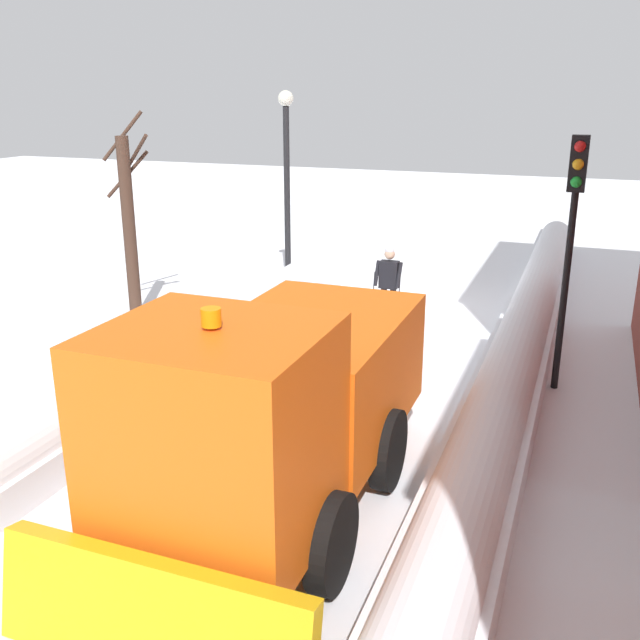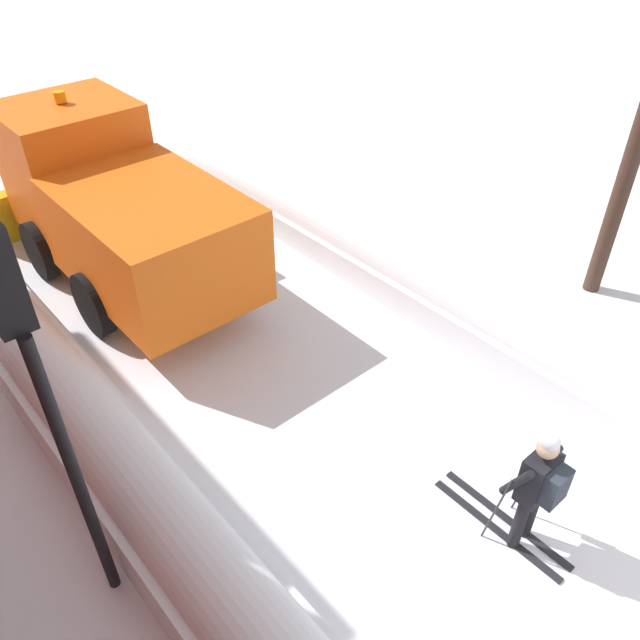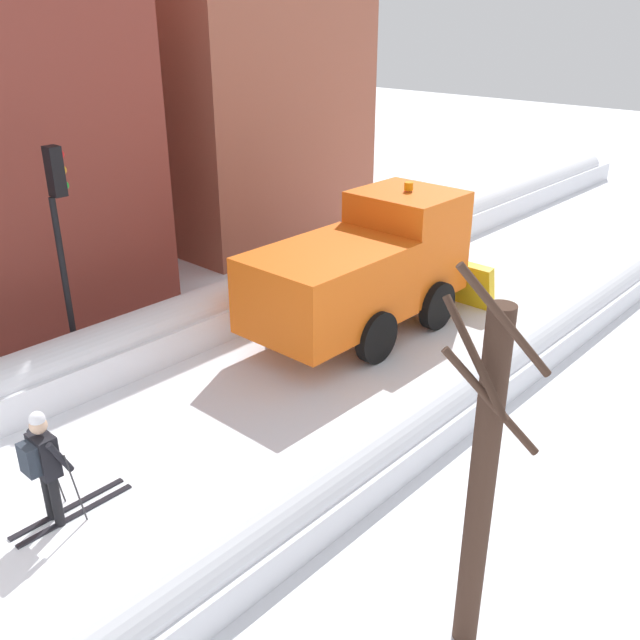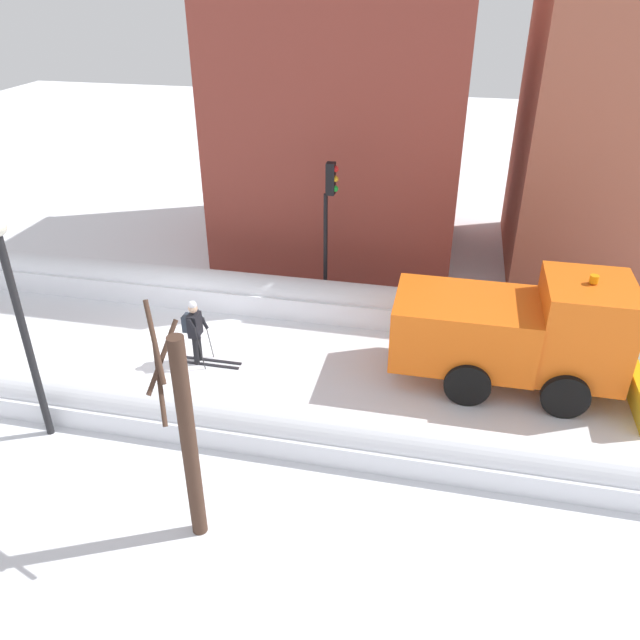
# 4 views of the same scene
# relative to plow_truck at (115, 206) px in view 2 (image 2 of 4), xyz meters

# --- Properties ---
(ground_plane) EXTENTS (80.00, 80.00, 0.00)m
(ground_plane) POSITION_rel_plow_truck_xyz_m (0.55, 0.48, -1.48)
(ground_plane) COLOR white
(snowbank_right) EXTENTS (1.10, 36.00, 0.96)m
(snowbank_right) POSITION_rel_plow_truck_xyz_m (3.47, 0.48, -1.07)
(snowbank_right) COLOR white
(snowbank_right) RESTS_ON ground
(plow_truck) EXTENTS (3.20, 5.98, 3.12)m
(plow_truck) POSITION_rel_plow_truck_xyz_m (0.00, 0.00, 0.00)
(plow_truck) COLOR orange
(plow_truck) RESTS_ON ground
(skier) EXTENTS (0.62, 1.80, 1.81)m
(skier) POSITION_rel_plow_truck_xyz_m (0.80, -8.05, -0.48)
(skier) COLOR black
(skier) RESTS_ON ground
(traffic_light_pole) EXTENTS (0.28, 0.42, 4.43)m
(traffic_light_pole) POSITION_rel_plow_truck_xyz_m (-3.05, -5.33, 1.63)
(traffic_light_pole) COLOR black
(traffic_light_pole) RESTS_ON ground
(bare_tree_near) EXTENTS (1.11, 0.69, 4.71)m
(bare_tree_near) POSITION_rel_plow_truck_xyz_m (6.17, -5.89, 0.74)
(bare_tree_near) COLOR #442E23
(bare_tree_near) RESTS_ON ground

